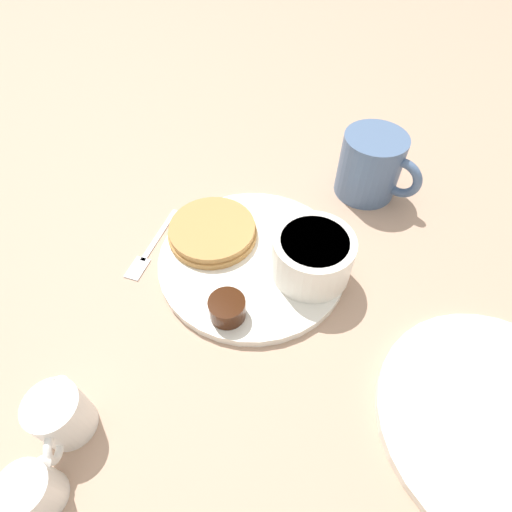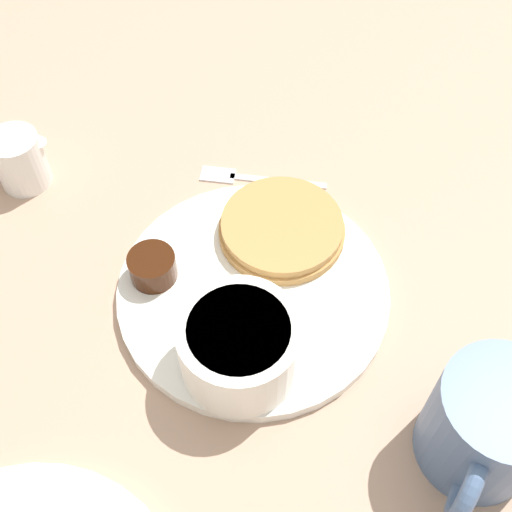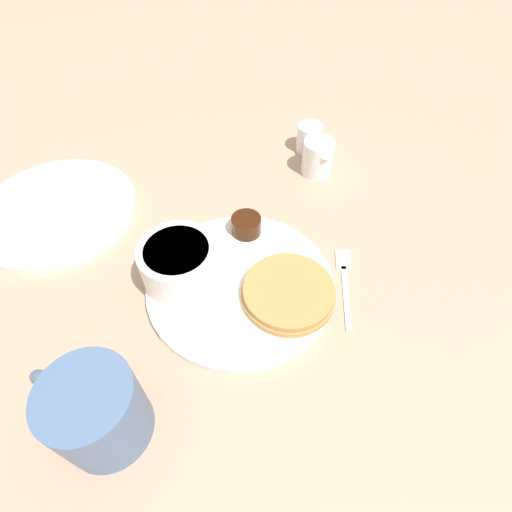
{
  "view_description": "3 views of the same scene",
  "coord_description": "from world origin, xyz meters",
  "px_view_note": "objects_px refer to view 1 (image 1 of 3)",
  "views": [
    {
      "loc": [
        -0.11,
        0.31,
        0.41
      ],
      "look_at": [
        -0.01,
        0.01,
        0.03
      ],
      "focal_mm": 28.0,
      "sensor_mm": 36.0,
      "label": 1
    },
    {
      "loc": [
        -0.31,
        -0.05,
        0.49
      ],
      "look_at": [
        0.02,
        -0.0,
        0.04
      ],
      "focal_mm": 45.0,
      "sensor_mm": 36.0,
      "label": 2
    },
    {
      "loc": [
        0.04,
        -0.3,
        0.43
      ],
      "look_at": [
        0.02,
        0.02,
        0.05
      ],
      "focal_mm": 28.0,
      "sensor_mm": 36.0,
      "label": 3
    }
  ],
  "objects_px": {
    "plate": "(253,260)",
    "fork": "(149,250)",
    "coffee_mug": "(371,166)",
    "creamer_pitcher_near": "(61,416)",
    "creamer_pitcher_far": "(32,493)",
    "bowl": "(313,254)"
  },
  "relations": [
    {
      "from": "creamer_pitcher_near",
      "to": "creamer_pitcher_far",
      "type": "xyz_separation_m",
      "value": [
        -0.01,
        0.06,
        -0.0
      ]
    },
    {
      "from": "bowl",
      "to": "fork",
      "type": "distance_m",
      "value": 0.22
    },
    {
      "from": "plate",
      "to": "bowl",
      "type": "distance_m",
      "value": 0.08
    },
    {
      "from": "bowl",
      "to": "creamer_pitcher_near",
      "type": "height_order",
      "value": "bowl"
    },
    {
      "from": "plate",
      "to": "creamer_pitcher_far",
      "type": "height_order",
      "value": "creamer_pitcher_far"
    },
    {
      "from": "coffee_mug",
      "to": "bowl",
      "type": "bearing_deg",
      "value": 76.9
    },
    {
      "from": "bowl",
      "to": "coffee_mug",
      "type": "height_order",
      "value": "coffee_mug"
    },
    {
      "from": "bowl",
      "to": "coffee_mug",
      "type": "relative_size",
      "value": 0.81
    },
    {
      "from": "plate",
      "to": "creamer_pitcher_far",
      "type": "xyz_separation_m",
      "value": [
        0.09,
        0.31,
        0.02
      ]
    },
    {
      "from": "plate",
      "to": "creamer_pitcher_near",
      "type": "bearing_deg",
      "value": 67.52
    },
    {
      "from": "creamer_pitcher_far",
      "to": "creamer_pitcher_near",
      "type": "bearing_deg",
      "value": -78.52
    },
    {
      "from": "plate",
      "to": "coffee_mug",
      "type": "bearing_deg",
      "value": -122.37
    },
    {
      "from": "coffee_mug",
      "to": "creamer_pitcher_near",
      "type": "xyz_separation_m",
      "value": [
        0.22,
        0.44,
        -0.02
      ]
    },
    {
      "from": "plate",
      "to": "bowl",
      "type": "relative_size",
      "value": 2.5
    },
    {
      "from": "coffee_mug",
      "to": "plate",
      "type": "bearing_deg",
      "value": 57.63
    },
    {
      "from": "creamer_pitcher_near",
      "to": "fork",
      "type": "distance_m",
      "value": 0.23
    },
    {
      "from": "creamer_pitcher_near",
      "to": "fork",
      "type": "bearing_deg",
      "value": -81.23
    },
    {
      "from": "bowl",
      "to": "plate",
      "type": "bearing_deg",
      "value": 2.08
    },
    {
      "from": "coffee_mug",
      "to": "fork",
      "type": "xyz_separation_m",
      "value": [
        0.26,
        0.21,
        -0.05
      ]
    },
    {
      "from": "plate",
      "to": "fork",
      "type": "bearing_deg",
      "value": 10.65
    },
    {
      "from": "coffee_mug",
      "to": "creamer_pitcher_far",
      "type": "distance_m",
      "value": 0.54
    },
    {
      "from": "bowl",
      "to": "coffee_mug",
      "type": "distance_m",
      "value": 0.19
    }
  ]
}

